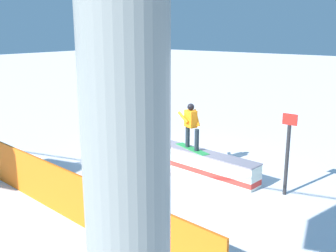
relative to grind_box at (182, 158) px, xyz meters
name	(u,v)px	position (x,y,z in m)	size (l,w,h in m)	color
ground_plane	(182,167)	(0.00, 0.00, -0.33)	(120.00, 120.00, 0.00)	white
grind_box	(182,158)	(0.00, 0.00, 0.00)	(5.64, 1.10, 0.73)	white
snowboarder	(191,124)	(-0.34, 0.01, 1.20)	(1.52, 0.79, 1.47)	green
safety_fence	(68,195)	(0.00, 4.63, 0.29)	(9.19, 0.06, 1.25)	orange
trail_marker	(287,153)	(-3.53, 0.00, 0.89)	(0.40, 0.10, 2.29)	#262628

